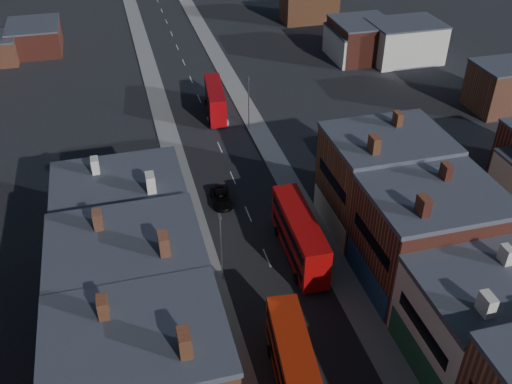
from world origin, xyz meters
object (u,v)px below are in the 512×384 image
bus_0 (295,368)px  car_2 (221,198)px  bus_2 (215,100)px  car_3 (220,117)px  bus_1 (300,235)px

bus_0 → car_2: size_ratio=2.40×
bus_2 → car_3: bus_2 is taller
bus_0 → car_3: size_ratio=2.61×
car_2 → car_3: (4.12, 20.57, -0.03)m
bus_2 → car_2: bus_2 is taller
car_2 → car_3: size_ratio=1.08×
car_3 → bus_1: bearing=-91.6°
bus_2 → car_2: bearing=-93.7°
bus_0 → car_2: (-0.16, 27.31, -2.03)m
bus_1 → car_3: size_ratio=2.65×
car_2 → bus_2: bearing=82.9°
bus_2 → car_3: size_ratio=2.35×
bus_0 → bus_2: (3.85, 50.25, -0.27)m
bus_1 → bus_0: bearing=-108.3°
car_2 → car_3: 20.98m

